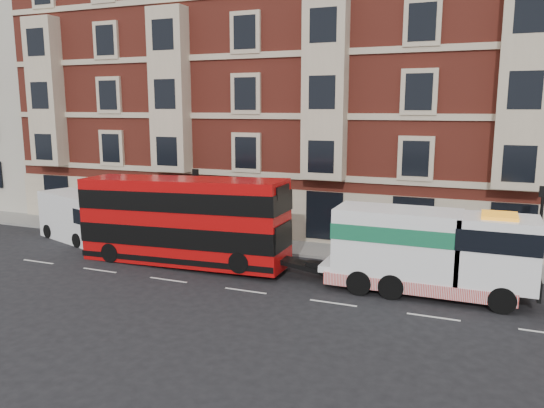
% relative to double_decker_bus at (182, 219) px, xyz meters
% --- Properties ---
extents(ground, '(120.00, 120.00, 0.00)m').
position_rel_double_decker_bus_xyz_m(ground, '(4.69, -2.53, -2.36)').
color(ground, black).
rests_on(ground, ground).
extents(sidewalk, '(90.00, 3.00, 0.15)m').
position_rel_double_decker_bus_xyz_m(sidewalk, '(4.69, 4.97, -2.29)').
color(sidewalk, slate).
rests_on(sidewalk, ground).
extents(victorian_terrace, '(45.00, 12.00, 20.40)m').
position_rel_double_decker_bus_xyz_m(victorian_terrace, '(5.19, 12.47, 7.70)').
color(victorian_terrace, maroon).
rests_on(victorian_terrace, ground).
extents(lamp_post_west, '(0.35, 0.15, 4.35)m').
position_rel_double_decker_bus_xyz_m(lamp_post_west, '(-1.31, 3.67, 0.31)').
color(lamp_post_west, black).
rests_on(lamp_post_west, sidewalk).
extents(lamp_post_east, '(0.35, 0.15, 4.35)m').
position_rel_double_decker_bus_xyz_m(lamp_post_east, '(16.69, 3.67, 0.31)').
color(lamp_post_east, black).
rests_on(lamp_post_east, sidewalk).
extents(double_decker_bus, '(11.03, 2.53, 4.46)m').
position_rel_double_decker_bus_xyz_m(double_decker_bus, '(0.00, 0.00, 0.00)').
color(double_decker_bus, '#B80A0B').
rests_on(double_decker_bus, ground).
extents(tow_truck, '(8.83, 2.61, 3.68)m').
position_rel_double_decker_bus_xyz_m(tow_truck, '(12.06, 0.00, -0.41)').
color(tow_truck, white).
rests_on(tow_truck, ground).
extents(box_van, '(5.89, 3.86, 2.85)m').
position_rel_double_decker_bus_xyz_m(box_van, '(-8.77, 2.14, -0.96)').
color(box_van, white).
rests_on(box_van, ground).
extents(pedestrian, '(0.69, 0.54, 1.67)m').
position_rel_double_decker_bus_xyz_m(pedestrian, '(-8.18, 4.15, -1.38)').
color(pedestrian, '#1B2C36').
rests_on(pedestrian, sidewalk).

